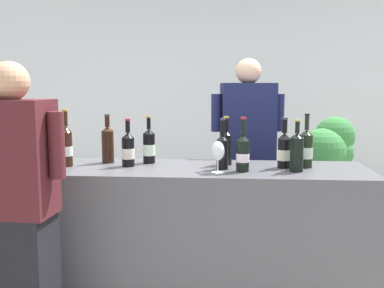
% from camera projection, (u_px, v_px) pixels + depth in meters
% --- Properties ---
extents(wall_back, '(8.00, 0.10, 2.80)m').
position_uv_depth(wall_back, '(204.00, 95.00, 5.29)').
color(wall_back, silver).
rests_on(wall_back, ground_plane).
extents(counter, '(2.32, 0.62, 0.99)m').
position_uv_depth(counter, '(184.00, 243.00, 2.84)').
color(counter, '#4C4C51').
rests_on(counter, ground_plane).
extents(wine_bottle_0, '(0.08, 0.08, 0.34)m').
position_uv_depth(wine_bottle_0, '(306.00, 149.00, 2.76)').
color(wine_bottle_0, black).
rests_on(wine_bottle_0, counter).
extents(wine_bottle_1, '(0.08, 0.08, 0.31)m').
position_uv_depth(wine_bottle_1, '(297.00, 151.00, 2.63)').
color(wine_bottle_1, black).
rests_on(wine_bottle_1, counter).
extents(wine_bottle_2, '(0.08, 0.08, 0.32)m').
position_uv_depth(wine_bottle_2, '(108.00, 144.00, 2.93)').
color(wine_bottle_2, black).
rests_on(wine_bottle_2, counter).
extents(wine_bottle_3, '(0.08, 0.08, 0.32)m').
position_uv_depth(wine_bottle_3, '(284.00, 150.00, 2.75)').
color(wine_bottle_3, black).
rests_on(wine_bottle_3, counter).
extents(wine_bottle_4, '(0.08, 0.08, 0.33)m').
position_uv_depth(wine_bottle_4, '(25.00, 151.00, 2.65)').
color(wine_bottle_4, black).
rests_on(wine_bottle_4, counter).
extents(wine_bottle_5, '(0.08, 0.08, 0.37)m').
position_uv_depth(wine_bottle_5, '(66.00, 146.00, 2.80)').
color(wine_bottle_5, black).
rests_on(wine_bottle_5, counter).
extents(wine_bottle_6, '(0.07, 0.07, 0.32)m').
position_uv_depth(wine_bottle_6, '(222.00, 150.00, 2.70)').
color(wine_bottle_6, black).
rests_on(wine_bottle_6, counter).
extents(wine_bottle_7, '(0.07, 0.07, 0.32)m').
position_uv_depth(wine_bottle_7, '(226.00, 146.00, 2.86)').
color(wine_bottle_7, black).
rests_on(wine_bottle_7, counter).
extents(wine_bottle_8, '(0.08, 0.08, 0.32)m').
position_uv_depth(wine_bottle_8, '(149.00, 146.00, 2.92)').
color(wine_bottle_8, black).
rests_on(wine_bottle_8, counter).
extents(wine_bottle_9, '(0.08, 0.08, 0.31)m').
position_uv_depth(wine_bottle_9, '(128.00, 149.00, 2.80)').
color(wine_bottle_9, black).
rests_on(wine_bottle_9, counter).
extents(wine_bottle_10, '(0.08, 0.08, 0.33)m').
position_uv_depth(wine_bottle_10, '(243.00, 152.00, 2.63)').
color(wine_bottle_10, black).
rests_on(wine_bottle_10, counter).
extents(wine_glass, '(0.08, 0.08, 0.19)m').
position_uv_depth(wine_glass, '(218.00, 152.00, 2.59)').
color(wine_glass, silver).
rests_on(wine_glass, counter).
extents(person_server, '(0.55, 0.29, 1.71)m').
position_uv_depth(person_server, '(247.00, 173.00, 3.38)').
color(person_server, black).
rests_on(person_server, ground_plane).
extents(person_guest, '(0.54, 0.27, 1.62)m').
position_uv_depth(person_guest, '(17.00, 226.00, 2.23)').
color(person_guest, black).
rests_on(person_guest, ground_plane).
extents(potted_shrub, '(0.52, 0.53, 1.24)m').
position_uv_depth(potted_shrub, '(327.00, 170.00, 3.85)').
color(potted_shrub, brown).
rests_on(potted_shrub, ground_plane).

